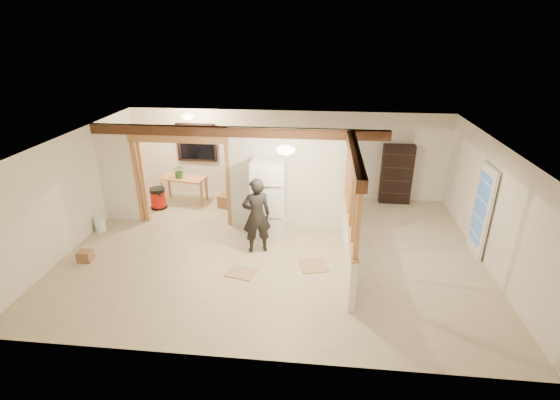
# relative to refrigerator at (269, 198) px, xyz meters

# --- Properties ---
(floor) EXTENTS (9.00, 6.50, 0.01)m
(floor) POSITION_rel_refrigerator_xyz_m (0.20, -0.77, -0.94)
(floor) COLOR beige
(floor) RESTS_ON ground
(ceiling) EXTENTS (9.00, 6.50, 0.01)m
(ceiling) POSITION_rel_refrigerator_xyz_m (0.20, -0.77, 1.57)
(ceiling) COLOR white
(wall_back) EXTENTS (9.00, 0.01, 2.50)m
(wall_back) POSITION_rel_refrigerator_xyz_m (0.20, 2.48, 0.32)
(wall_back) COLOR silver
(wall_back) RESTS_ON floor
(wall_front) EXTENTS (9.00, 0.01, 2.50)m
(wall_front) POSITION_rel_refrigerator_xyz_m (0.20, -4.02, 0.32)
(wall_front) COLOR silver
(wall_front) RESTS_ON floor
(wall_left) EXTENTS (0.01, 6.50, 2.50)m
(wall_left) POSITION_rel_refrigerator_xyz_m (-4.30, -0.77, 0.32)
(wall_left) COLOR silver
(wall_left) RESTS_ON floor
(wall_right) EXTENTS (0.01, 6.50, 2.50)m
(wall_right) POSITION_rel_refrigerator_xyz_m (4.70, -0.77, 0.32)
(wall_right) COLOR silver
(wall_right) RESTS_ON floor
(partition_left_stub) EXTENTS (0.90, 0.12, 2.50)m
(partition_left_stub) POSITION_rel_refrigerator_xyz_m (-3.85, 0.43, 0.32)
(partition_left_stub) COLOR white
(partition_left_stub) RESTS_ON floor
(partition_center) EXTENTS (2.80, 0.12, 2.50)m
(partition_center) POSITION_rel_refrigerator_xyz_m (0.40, 0.43, 0.32)
(partition_center) COLOR white
(partition_center) RESTS_ON floor
(doorway_frame) EXTENTS (2.46, 0.14, 2.20)m
(doorway_frame) POSITION_rel_refrigerator_xyz_m (-2.20, 0.43, 0.17)
(doorway_frame) COLOR tan
(doorway_frame) RESTS_ON floor
(header_beam_back) EXTENTS (7.00, 0.18, 0.22)m
(header_beam_back) POSITION_rel_refrigerator_xyz_m (-0.80, 0.43, 1.45)
(header_beam_back) COLOR #54301D
(header_beam_back) RESTS_ON ceiling
(header_beam_right) EXTENTS (0.18, 3.30, 0.22)m
(header_beam_right) POSITION_rel_refrigerator_xyz_m (1.80, -1.17, 1.45)
(header_beam_right) COLOR #54301D
(header_beam_right) RESTS_ON ceiling
(pony_wall) EXTENTS (0.12, 3.20, 1.00)m
(pony_wall) POSITION_rel_refrigerator_xyz_m (1.80, -1.17, -0.43)
(pony_wall) COLOR white
(pony_wall) RESTS_ON floor
(stud_partition) EXTENTS (0.14, 3.20, 1.32)m
(stud_partition) POSITION_rel_refrigerator_xyz_m (1.80, -1.17, 0.73)
(stud_partition) COLOR tan
(stud_partition) RESTS_ON pony_wall
(window_back) EXTENTS (1.12, 0.10, 1.10)m
(window_back) POSITION_rel_refrigerator_xyz_m (-2.40, 2.40, 0.62)
(window_back) COLOR black
(window_back) RESTS_ON wall_back
(french_door) EXTENTS (0.12, 0.86, 2.00)m
(french_door) POSITION_rel_refrigerator_xyz_m (4.62, -0.37, 0.07)
(french_door) COLOR white
(french_door) RESTS_ON floor
(ceiling_dome_main) EXTENTS (0.36, 0.36, 0.16)m
(ceiling_dome_main) POSITION_rel_refrigerator_xyz_m (0.50, -1.27, 1.55)
(ceiling_dome_main) COLOR #FFEABF
(ceiling_dome_main) RESTS_ON ceiling
(ceiling_dome_util) EXTENTS (0.32, 0.32, 0.14)m
(ceiling_dome_util) POSITION_rel_refrigerator_xyz_m (-2.30, 1.53, 1.55)
(ceiling_dome_util) COLOR #FFEABF
(ceiling_dome_util) RESTS_ON ceiling
(hanging_bulb) EXTENTS (0.07, 0.07, 0.07)m
(hanging_bulb) POSITION_rel_refrigerator_xyz_m (-1.80, 0.83, 1.25)
(hanging_bulb) COLOR #FFD88C
(hanging_bulb) RESTS_ON ceiling
(refrigerator) EXTENTS (0.77, 0.74, 1.86)m
(refrigerator) POSITION_rel_refrigerator_xyz_m (0.00, 0.00, 0.00)
(refrigerator) COLOR white
(refrigerator) RESTS_ON floor
(woman) EXTENTS (0.73, 0.60, 1.72)m
(woman) POSITION_rel_refrigerator_xyz_m (-0.17, -0.81, -0.07)
(woman) COLOR black
(woman) RESTS_ON floor
(work_table) EXTENTS (1.29, 0.82, 0.75)m
(work_table) POSITION_rel_refrigerator_xyz_m (-2.61, 1.67, -0.55)
(work_table) COLOR tan
(work_table) RESTS_ON floor
(potted_plant) EXTENTS (0.41, 0.37, 0.39)m
(potted_plant) POSITION_rel_refrigerator_xyz_m (-2.71, 1.63, 0.02)
(potted_plant) COLOR #306C27
(potted_plant) RESTS_ON work_table
(shop_vac) EXTENTS (0.49, 0.49, 0.59)m
(shop_vac) POSITION_rel_refrigerator_xyz_m (-3.22, 1.20, -0.64)
(shop_vac) COLOR #B31508
(shop_vac) RESTS_ON floor
(bookshelf) EXTENTS (0.84, 0.28, 1.68)m
(bookshelf) POSITION_rel_refrigerator_xyz_m (3.28, 2.27, -0.09)
(bookshelf) COLOR black
(bookshelf) RESTS_ON floor
(bucket) EXTENTS (0.30, 0.30, 0.32)m
(bucket) POSITION_rel_refrigerator_xyz_m (-4.14, -0.25, -0.77)
(bucket) COLOR white
(bucket) RESTS_ON floor
(box_util_a) EXTENTS (0.48, 0.44, 0.34)m
(box_util_a) POSITION_rel_refrigerator_xyz_m (-1.38, 1.45, -0.76)
(box_util_a) COLOR #996B4A
(box_util_a) RESTS_ON floor
(box_util_b) EXTENTS (0.38, 0.38, 0.31)m
(box_util_b) POSITION_rel_refrigerator_xyz_m (-3.81, 1.26, -0.78)
(box_util_b) COLOR #996B4A
(box_util_b) RESTS_ON floor
(box_front) EXTENTS (0.29, 0.24, 0.23)m
(box_front) POSITION_rel_refrigerator_xyz_m (-3.75, -1.63, -0.81)
(box_front) COLOR #996B4A
(box_front) RESTS_ON floor
(floor_panel_near) EXTENTS (0.67, 0.67, 0.02)m
(floor_panel_near) POSITION_rel_refrigerator_xyz_m (1.10, -1.33, -0.92)
(floor_panel_near) COLOR tan
(floor_panel_near) RESTS_ON floor
(floor_panel_far) EXTENTS (0.65, 0.57, 0.02)m
(floor_panel_far) POSITION_rel_refrigerator_xyz_m (-0.36, -1.75, -0.92)
(floor_panel_far) COLOR tan
(floor_panel_far) RESTS_ON floor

